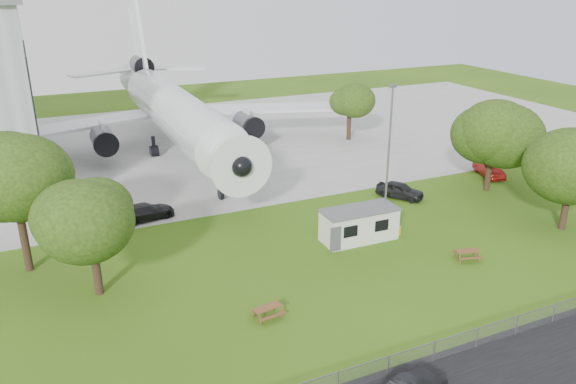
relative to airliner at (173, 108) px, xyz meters
name	(u,v)px	position (x,y,z in m)	size (l,w,h in m)	color
ground	(333,285)	(2.00, -35.86, -5.27)	(160.00, 160.00, 0.00)	#4C7519
concrete_apron	(188,145)	(2.00, 2.14, -5.25)	(120.00, 46.00, 0.03)	#B7B7B2
airliner	(173,108)	(0.00, 0.00, 0.00)	(46.36, 47.73, 17.69)	white
site_cabin	(359,224)	(7.31, -30.39, -3.96)	(6.77, 2.79, 2.62)	silver
picnic_west	(268,317)	(-3.64, -37.65, -5.27)	(1.80, 1.50, 0.76)	brown
picnic_east	(467,259)	(12.85, -36.76, -5.27)	(1.80, 1.50, 0.76)	brown
fence	(418,366)	(2.00, -45.36, -5.27)	(58.00, 0.04, 1.30)	gray
lamp_mast	(388,161)	(10.20, -29.66, 0.73)	(0.16, 0.16, 12.00)	slate
tree_west_big	(14,184)	(-16.91, -24.89, 1.33)	(8.20, 8.20, 10.71)	#382619
tree_west_small	(90,221)	(-12.75, -30.33, -0.01)	(6.17, 6.17, 8.36)	#382619
tree_east_front	(573,168)	(23.85, -35.77, 0.15)	(7.65, 7.65, 9.25)	#382619
tree_east_back	(494,136)	(24.73, -26.03, 0.31)	(7.89, 7.89, 9.53)	#382619
tree_far_apron	(350,100)	(21.69, -4.21, -0.09)	(5.27, 5.27, 7.84)	#382619
car_ne_hatch	(400,190)	(15.63, -24.19, -4.50)	(1.81, 4.51, 1.54)	black
car_ne_sedan	(489,169)	(27.87, -22.93, -4.48)	(1.66, 4.76, 1.57)	maroon
car_apron_van	(146,212)	(-7.47, -19.34, -4.54)	(2.05, 5.04, 1.46)	black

